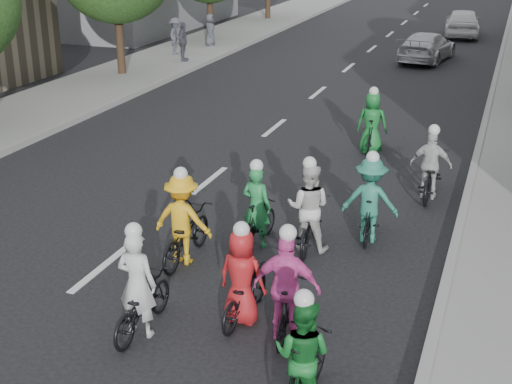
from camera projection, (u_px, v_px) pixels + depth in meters
The scene contains 19 objects.
ground at pixel (101, 268), 13.10m from camera, with size 120.00×120.00×0.00m, color black.
sidewalk_left at pixel (53, 104), 24.40m from camera, with size 4.00×80.00×0.15m, color gray.
curb_left at pixel (103, 108), 23.77m from camera, with size 0.18×80.00×0.18m, color #999993.
curb_right at pixel (479, 145), 19.90m from camera, with size 0.18×80.00×0.18m, color #999993.
cyclist_0 at pixel (140, 297), 10.90m from camera, with size 0.63×1.73×1.87m.
cyclist_1 at pixel (303, 362), 9.20m from camera, with size 0.82×1.73×1.75m.
cyclist_2 at pixel (184, 227), 13.16m from camera, with size 1.12×1.92×1.88m.
cyclist_3 at pixel (288, 296), 10.72m from camera, with size 1.06×1.54×1.90m.
cyclist_4 at pixel (243, 286), 11.24m from camera, with size 0.80×1.66×1.73m.
cyclist_5 at pixel (258, 215), 13.87m from camera, with size 0.64×1.52×1.78m.
cyclist_6 at pixel (309, 216), 13.70m from camera, with size 0.90×1.84×1.88m.
cyclist_7 at pixel (370, 206), 14.01m from camera, with size 1.15×1.58×1.87m.
cyclist_8 at pixel (431, 172), 16.24m from camera, with size 0.94×1.93×1.75m.
cyclist_9 at pixel (372, 128), 19.38m from camera, with size 0.85×1.64×1.83m.
follow_car_lead at pixel (427, 47), 31.80m from camera, with size 1.79×4.41×1.28m, color silver.
follow_car_trail at pixel (462, 22), 38.40m from camera, with size 1.78×4.42×1.51m, color white.
spectator_0 at pixel (176, 36), 32.50m from camera, with size 1.07×0.62×1.66m, color #4E4F5B.
spectator_1 at pixel (183, 42), 30.98m from camera, with size 0.99×0.41×1.68m, color #525260.
spectator_2 at pixel (210, 30), 34.72m from camera, with size 0.75×0.49×1.54m, color #464751.
Camera 1 is at (6.70, -10.03, 6.03)m, focal length 50.00 mm.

